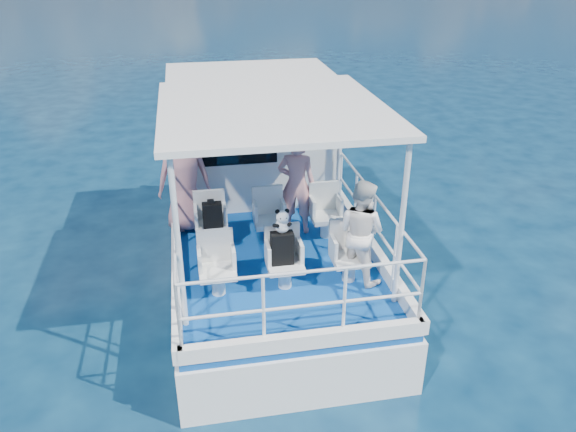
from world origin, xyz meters
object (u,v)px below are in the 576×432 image
object	(u,v)px
passenger_port_fwd	(184,179)
passenger_stbd_aft	(360,231)
backpack_center	(282,248)
panda	(282,221)

from	to	relation	value
passenger_port_fwd	passenger_stbd_aft	size ratio (longest dim) A/B	1.18
passenger_stbd_aft	backpack_center	distance (m)	1.08
passenger_port_fwd	backpack_center	world-z (taller)	passenger_port_fwd
backpack_center	panda	size ratio (longest dim) A/B	1.37
passenger_port_fwd	backpack_center	bearing A→B (deg)	114.49
passenger_port_fwd	passenger_stbd_aft	distance (m)	3.02
passenger_stbd_aft	panda	size ratio (longest dim) A/B	4.48
passenger_port_fwd	backpack_center	distance (m)	2.35
passenger_port_fwd	panda	distance (m)	2.32
passenger_stbd_aft	backpack_center	size ratio (longest dim) A/B	3.26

